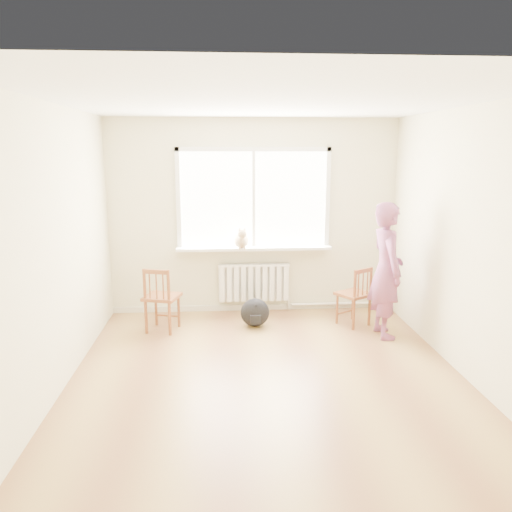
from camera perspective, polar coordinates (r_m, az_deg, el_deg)
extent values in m
plane|color=#A17B42|center=(5.20, 1.39, -13.87)|extent=(4.50, 4.50, 0.00)
plane|color=white|center=(4.69, 1.56, 17.30)|extent=(4.50, 4.50, 0.00)
cube|color=beige|center=(6.98, -0.29, 4.46)|extent=(4.00, 0.01, 2.70)
cube|color=white|center=(6.93, -0.28, 6.49)|extent=(2.00, 0.02, 1.30)
cube|color=white|center=(6.88, -0.27, 12.12)|extent=(2.12, 0.05, 0.06)
cube|color=white|center=(6.92, -8.86, 6.34)|extent=(0.06, 0.05, 1.42)
cube|color=white|center=(7.05, 8.17, 6.46)|extent=(0.06, 0.05, 1.42)
cube|color=white|center=(6.91, -0.27, 6.47)|extent=(0.04, 0.05, 1.30)
cube|color=white|center=(6.94, -0.23, 0.90)|extent=(2.15, 0.22, 0.04)
cube|color=white|center=(7.11, -0.25, -3.00)|extent=(1.00, 0.02, 0.55)
cube|color=white|center=(7.06, -0.23, -3.11)|extent=(1.00, 0.10, 0.51)
cube|color=white|center=(7.00, -0.23, -1.05)|extent=(1.00, 0.12, 0.03)
cylinder|color=silver|center=(7.38, 9.52, -5.39)|extent=(1.40, 0.04, 0.04)
cube|color=beige|center=(7.25, -0.27, -5.87)|extent=(4.00, 0.03, 0.08)
cube|color=brown|center=(6.46, -10.70, -4.60)|extent=(0.51, 0.49, 0.04)
cylinder|color=brown|center=(6.61, -8.83, -6.16)|extent=(0.04, 0.04, 0.44)
cylinder|color=brown|center=(6.73, -11.35, -5.94)|extent=(0.04, 0.04, 0.44)
cylinder|color=brown|center=(6.33, -9.84, -7.02)|extent=(0.04, 0.04, 0.44)
cylinder|color=brown|center=(6.45, -12.46, -6.77)|extent=(0.04, 0.04, 0.44)
cylinder|color=brown|center=(6.27, -9.90, -5.32)|extent=(0.04, 0.04, 0.84)
cylinder|color=brown|center=(6.39, -12.54, -5.09)|extent=(0.04, 0.04, 0.84)
cube|color=brown|center=(6.23, -11.38, -1.78)|extent=(0.34, 0.13, 0.05)
cylinder|color=brown|center=(6.24, -10.56, -3.41)|extent=(0.02, 0.02, 0.34)
cylinder|color=brown|center=(6.27, -11.31, -3.35)|extent=(0.02, 0.02, 0.34)
cylinder|color=brown|center=(6.31, -12.06, -3.30)|extent=(0.02, 0.02, 0.34)
cube|color=brown|center=(6.68, 11.12, -4.29)|extent=(0.53, 0.52, 0.04)
cylinder|color=brown|center=(6.94, 10.99, -5.46)|extent=(0.03, 0.03, 0.42)
cylinder|color=brown|center=(6.74, 9.25, -5.93)|extent=(0.03, 0.03, 0.42)
cylinder|color=brown|center=(6.76, 12.83, -6.04)|extent=(0.03, 0.03, 0.42)
cylinder|color=brown|center=(6.54, 11.10, -6.55)|extent=(0.03, 0.03, 0.42)
cylinder|color=brown|center=(6.70, 12.91, -4.53)|extent=(0.04, 0.04, 0.79)
cylinder|color=brown|center=(6.49, 11.16, -5.00)|extent=(0.04, 0.04, 0.79)
cube|color=brown|center=(6.50, 12.19, -1.66)|extent=(0.29, 0.20, 0.05)
cylinder|color=brown|center=(6.60, 12.61, -2.97)|extent=(0.02, 0.02, 0.32)
cylinder|color=brown|center=(6.54, 12.13, -3.08)|extent=(0.02, 0.02, 0.32)
cylinder|color=brown|center=(6.48, 11.63, -3.20)|extent=(0.02, 0.02, 0.32)
imported|color=#C44141|center=(6.28, 14.67, -1.59)|extent=(0.42, 0.62, 1.67)
ellipsoid|color=#D2B58F|center=(6.84, -1.69, 1.85)|extent=(0.22, 0.31, 0.22)
sphere|color=#D2B58F|center=(6.67, -1.59, 2.57)|extent=(0.12, 0.12, 0.12)
cone|color=#D2B58F|center=(6.66, -1.88, 3.08)|extent=(0.04, 0.04, 0.05)
cone|color=#D2B58F|center=(6.67, -1.30, 3.10)|extent=(0.04, 0.04, 0.05)
cylinder|color=#D2B58F|center=(7.00, -1.81, 1.53)|extent=(0.04, 0.20, 0.03)
cylinder|color=#D2B58F|center=(6.73, -1.89, 1.21)|extent=(0.03, 0.03, 0.11)
cylinder|color=#D2B58F|center=(6.74, -1.32, 1.22)|extent=(0.03, 0.03, 0.11)
ellipsoid|color=black|center=(6.56, -0.12, -6.47)|extent=(0.46, 0.41, 0.38)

